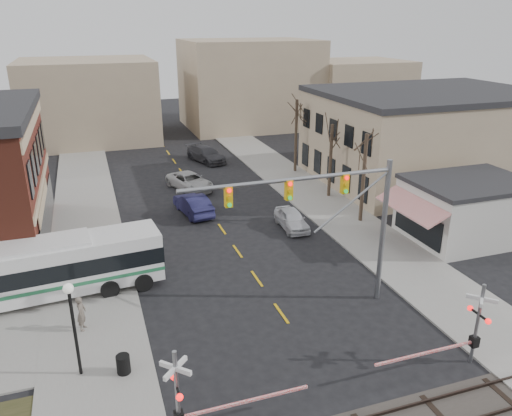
{
  "coord_description": "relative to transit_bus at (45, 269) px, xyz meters",
  "views": [
    {
      "loc": [
        -8.64,
        -19.11,
        14.65
      ],
      "look_at": [
        0.86,
        8.67,
        3.5
      ],
      "focal_mm": 35.0,
      "sensor_mm": 36.0,
      "label": 1
    }
  ],
  "objects": [
    {
      "name": "trash_bin",
      "position": [
        3.4,
        -7.97,
        -1.29
      ],
      "size": [
        0.6,
        0.6,
        0.86
      ],
      "primitive_type": "cylinder",
      "color": "black",
      "rests_on": "sidewalk_west"
    },
    {
      "name": "pedestrian_far",
      "position": [
        1.29,
        0.11,
        -0.96
      ],
      "size": [
        0.91,
        0.84,
        1.51
      ],
      "primitive_type": "imported",
      "rotation": [
        0.0,
        0.0,
        0.47
      ],
      "color": "#383F62",
      "rests_on": "sidewalk_west"
    },
    {
      "name": "sidewalk_west",
      "position": [
        2.23,
        12.32,
        -1.78
      ],
      "size": [
        5.0,
        60.0,
        0.12
      ],
      "primitive_type": "cube",
      "color": "gray",
      "rests_on": "ground"
    },
    {
      "name": "car_d",
      "position": [
        15.08,
        25.11,
        -1.03
      ],
      "size": [
        4.0,
        6.0,
        1.61
      ],
      "primitive_type": "imported",
      "rotation": [
        0.0,
        0.0,
        0.34
      ],
      "color": "#3C3C41",
      "rests_on": "ground"
    },
    {
      "name": "sidewalk_east",
      "position": [
        21.23,
        12.32,
        -1.78
      ],
      "size": [
        5.0,
        60.0,
        0.12
      ],
      "primitive_type": "cube",
      "color": "gray",
      "rests_on": "ground"
    },
    {
      "name": "rr_crossing_east",
      "position": [
        18.02,
        -12.19,
        0.13
      ],
      "size": [
        5.6,
        1.36,
        4.0
      ],
      "color": "gray",
      "rests_on": "ground"
    },
    {
      "name": "tan_building",
      "position": [
        33.73,
        12.32,
        2.42
      ],
      "size": [
        20.3,
        15.3,
        8.5
      ],
      "color": "tan",
      "rests_on": "ground"
    },
    {
      "name": "awning_shop",
      "position": [
        27.7,
        -0.68,
        0.33
      ],
      "size": [
        9.74,
        6.2,
        4.3
      ],
      "color": "beige",
      "rests_on": "ground"
    },
    {
      "name": "rr_crossing_west",
      "position": [
        5.46,
        -12.45,
        0.13
      ],
      "size": [
        5.6,
        1.36,
        4.0
      ],
      "color": "gray",
      "rests_on": "ground"
    },
    {
      "name": "car_a",
      "position": [
        16.73,
        4.87,
        -1.12
      ],
      "size": [
        1.87,
        4.29,
        1.44
      ],
      "primitive_type": "imported",
      "rotation": [
        0.0,
        0.0,
        -0.04
      ],
      "color": "silver",
      "rests_on": "ground"
    },
    {
      "name": "tree_east_b",
      "position": [
        22.53,
        10.32,
        1.43
      ],
      "size": [
        0.28,
        0.28,
        6.3
      ],
      "color": "#382B21",
      "rests_on": "sidewalk_east"
    },
    {
      "name": "car_b",
      "position": [
        10.39,
        10.07,
        -1.01
      ],
      "size": [
        2.5,
        5.21,
        1.65
      ],
      "primitive_type": "imported",
      "rotation": [
        0.0,
        0.0,
        3.3
      ],
      "color": "#1A1940",
      "rests_on": "ground"
    },
    {
      "name": "pedestrian_near",
      "position": [
        1.77,
        -3.96,
        -0.8
      ],
      "size": [
        0.61,
        0.76,
        1.83
      ],
      "primitive_type": "imported",
      "rotation": [
        0.0,
        0.0,
        1.29
      ],
      "color": "#665B51",
      "rests_on": "sidewalk_west"
    },
    {
      "name": "car_c",
      "position": [
        11.43,
        16.24,
        -1.08
      ],
      "size": [
        4.1,
        5.93,
        1.51
      ],
      "primitive_type": "imported",
      "rotation": [
        0.0,
        0.0,
        0.33
      ],
      "color": "#B5B5B5",
      "rests_on": "ground"
    },
    {
      "name": "ground",
      "position": [
        11.73,
        -7.68,
        -1.84
      ],
      "size": [
        160.0,
        160.0,
        0.0
      ],
      "primitive_type": "plane",
      "color": "black",
      "rests_on": "ground"
    },
    {
      "name": "tree_east_c",
      "position": [
        22.73,
        18.32,
        1.88
      ],
      "size": [
        0.28,
        0.28,
        7.2
      ],
      "color": "#382B21",
      "rests_on": "sidewalk_east"
    },
    {
      "name": "street_lamp",
      "position": [
        1.61,
        -7.43,
        1.46
      ],
      "size": [
        0.44,
        0.44,
        4.46
      ],
      "color": "black",
      "rests_on": "sidewalk_west"
    },
    {
      "name": "transit_bus",
      "position": [
        0.0,
        0.0,
        0.0
      ],
      "size": [
        12.84,
        3.88,
        3.26
      ],
      "color": "silver",
      "rests_on": "ground"
    },
    {
      "name": "traffic_signal_mast",
      "position": [
        14.4,
        -5.92,
        3.96
      ],
      "size": [
        11.02,
        0.3,
        8.0
      ],
      "color": "gray",
      "rests_on": "ground"
    },
    {
      "name": "tree_east_a",
      "position": [
        22.23,
        4.32,
        1.66
      ],
      "size": [
        0.28,
        0.28,
        6.75
      ],
      "color": "#382B21",
      "rests_on": "sidewalk_east"
    }
  ]
}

